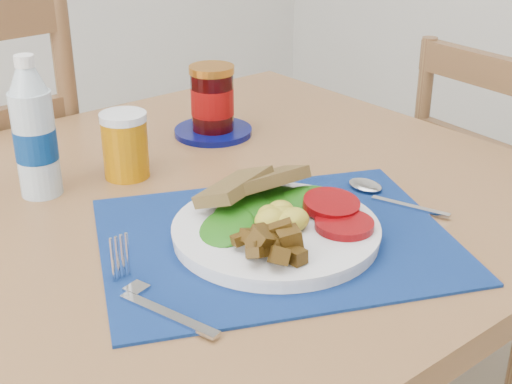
% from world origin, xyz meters
% --- Properties ---
extents(table, '(1.40, 0.90, 0.75)m').
position_xyz_m(table, '(0.00, 0.20, 0.67)').
color(table, brown).
rests_on(table, ground).
extents(chair_end, '(0.39, 0.41, 1.03)m').
position_xyz_m(chair_end, '(0.98, 0.19, 0.53)').
color(chair_end, '#512F1D').
rests_on(chair_end, ground).
extents(placemat, '(0.54, 0.50, 0.00)m').
position_xyz_m(placemat, '(0.19, 0.03, 0.75)').
color(placemat, black).
rests_on(placemat, table).
extents(breakfast_plate, '(0.26, 0.26, 0.06)m').
position_xyz_m(breakfast_plate, '(0.18, 0.03, 0.77)').
color(breakfast_plate, silver).
rests_on(breakfast_plate, placemat).
extents(fork, '(0.05, 0.19, 0.00)m').
position_xyz_m(fork, '(-0.01, 0.02, 0.76)').
color(fork, '#B2B5BA').
rests_on(fork, placemat).
extents(spoon, '(0.05, 0.17, 0.00)m').
position_xyz_m(spoon, '(0.39, 0.04, 0.76)').
color(spoon, '#B2B5BA').
rests_on(spoon, placemat).
extents(water_bottle, '(0.06, 0.06, 0.21)m').
position_xyz_m(water_bottle, '(0.02, 0.36, 0.84)').
color(water_bottle, '#ADBFCC').
rests_on(water_bottle, table).
extents(juice_glass, '(0.07, 0.07, 0.10)m').
position_xyz_m(juice_glass, '(0.14, 0.33, 0.80)').
color(juice_glass, '#B36C04').
rests_on(juice_glass, table).
extents(jam_on_saucer, '(0.14, 0.14, 0.12)m').
position_xyz_m(jam_on_saucer, '(0.35, 0.40, 0.80)').
color(jam_on_saucer, '#050A52').
rests_on(jam_on_saucer, table).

